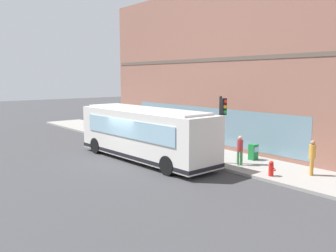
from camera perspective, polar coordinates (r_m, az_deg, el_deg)
The scene contains 10 objects.
ground at distance 21.42m, azimuth -6.17°, elevation -5.45°, with size 120.00×120.00×0.00m, color #38383A.
sidewalk_curb at distance 24.07m, azimuth 2.83°, elevation -3.76°, with size 3.76×40.00×0.15m, color gray.
building_corner at distance 27.76m, azimuth 11.88°, elevation 8.78°, with size 7.78×22.20×10.92m.
city_bus_nearside at distance 21.19m, azimuth -3.76°, elevation -1.28°, with size 2.90×10.12×3.07m.
traffic_light_near_corner at distance 19.80m, azimuth 8.51°, elevation 1.42°, with size 0.32×0.49×3.69m.
fire_hydrant at distance 18.14m, azimuth 15.95°, elevation -6.47°, with size 0.35×0.35×0.74m.
pedestrian_near_building_entrance at distance 22.64m, azimuth 5.40°, elevation -1.93°, with size 0.32×0.32×1.63m.
pedestrian_by_light_pole at distance 19.83m, azimuth 11.27°, elevation -3.50°, with size 0.32×0.32×1.59m.
pedestrian_near_hydrant at distance 18.78m, azimuth 21.77°, elevation -4.29°, with size 0.32×0.32×1.71m.
newspaper_vending_box at distance 21.35m, azimuth 13.28°, elevation -4.00°, with size 0.44×0.42×0.90m.
Camera 1 is at (-11.28, -17.55, 4.87)m, focal length 38.69 mm.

